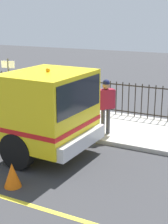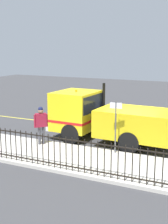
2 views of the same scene
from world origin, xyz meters
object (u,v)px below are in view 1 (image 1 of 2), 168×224
at_px(traffic_cone, 12,175).
at_px(street_sign, 9,83).
at_px(work_truck, 7,105).
at_px(worker_standing, 106,101).

bearing_deg(traffic_cone, street_sign, 39.13).
distance_m(work_truck, street_sign, 2.12).
distance_m(work_truck, worker_standing, 3.01).
relative_size(worker_standing, traffic_cone, 3.06).
relative_size(traffic_cone, street_sign, 0.26).
distance_m(traffic_cone, street_sign, 4.78).
bearing_deg(traffic_cone, work_truck, 40.60).
height_order(work_truck, traffic_cone, work_truck).
bearing_deg(street_sign, worker_standing, -84.18).
distance_m(worker_standing, traffic_cone, 4.09).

